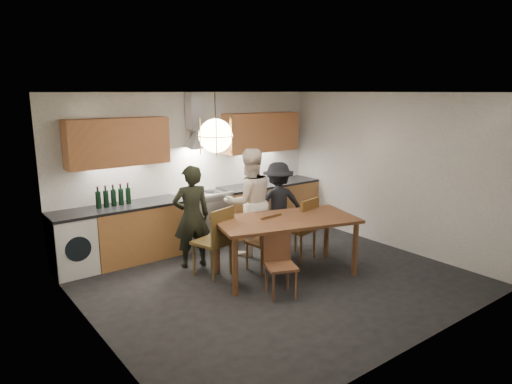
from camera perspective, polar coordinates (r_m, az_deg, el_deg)
ground at (r=6.62m, az=2.28°, el=-10.77°), size 5.00×5.00×0.00m
room_shell at (r=6.15m, az=2.42°, el=4.00°), size 5.02×4.52×2.61m
counter_run at (r=8.00m, az=-6.49°, el=-3.29°), size 5.00×0.62×0.90m
range_stove at (r=7.98m, az=-6.62°, el=-3.38°), size 0.90×0.60×0.92m
wall_fixtures at (r=7.82m, az=-7.34°, el=6.95°), size 4.30×0.54×1.10m
pendant_lamp at (r=5.44m, az=-5.07°, el=7.02°), size 0.43×0.43×0.70m
dining_table at (r=6.54m, az=3.77°, el=-4.14°), size 2.19×1.51×0.84m
chair_back_left at (r=6.54m, az=-4.91°, el=-5.66°), size 0.57×0.57×1.02m
chair_back_mid at (r=6.72m, az=1.26°, el=-5.81°), size 0.43×0.43×0.88m
chair_back_right at (r=7.18m, az=5.96°, el=-4.09°), size 0.54×0.54×1.00m
chair_front at (r=6.01m, az=2.91°, el=-8.39°), size 0.48×0.48×0.83m
person_left at (r=6.90m, az=-8.05°, el=-3.06°), size 0.64×0.49×1.56m
person_mid at (r=7.33m, az=-0.82°, el=-1.29°), size 0.98×0.84×1.74m
person_right at (r=7.81m, az=2.76°, el=-1.53°), size 1.07×0.87×1.45m
mixing_bowl at (r=8.42m, az=-0.51°, el=0.99°), size 0.34×0.34×0.07m
stock_pot at (r=8.80m, az=2.65°, el=1.77°), size 0.29×0.29×0.15m
wine_bottles at (r=7.26m, az=-17.40°, el=-0.42°), size 0.54×0.08×0.33m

